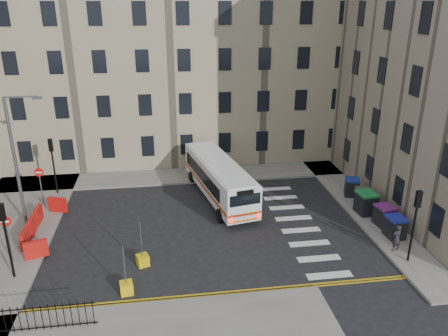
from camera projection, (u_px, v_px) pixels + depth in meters
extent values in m
plane|color=black|center=(234.00, 225.00, 27.54)|extent=(120.00, 120.00, 0.00)
cube|color=slate|center=(142.00, 178.00, 34.66)|extent=(36.00, 3.20, 0.15)
cube|color=slate|center=(344.00, 190.00, 32.42)|extent=(2.40, 26.00, 0.15)
cube|color=slate|center=(5.00, 232.00, 26.57)|extent=(6.00, 22.00, 0.15)
cube|color=gray|center=(127.00, 65.00, 38.05)|extent=(38.00, 10.50, 16.00)
cylinder|color=black|center=(412.00, 234.00, 22.98)|extent=(0.12, 0.12, 3.20)
cube|color=black|center=(418.00, 199.00, 22.25)|extent=(0.28, 0.22, 0.90)
cylinder|color=black|center=(55.00, 172.00, 31.31)|extent=(0.12, 0.12, 3.20)
cube|color=black|center=(51.00, 145.00, 30.58)|extent=(0.28, 0.22, 0.90)
cylinder|color=black|center=(9.00, 249.00, 21.61)|extent=(0.12, 0.12, 3.20)
cube|color=black|center=(1.00, 212.00, 20.88)|extent=(0.28, 0.22, 0.90)
cylinder|color=#595B5E|center=(16.00, 163.00, 26.16)|extent=(0.20, 0.20, 8.00)
cube|color=#595B5E|center=(3.00, 96.00, 24.70)|extent=(0.50, 0.22, 0.14)
cylinder|color=#595B5E|center=(41.00, 189.00, 29.54)|extent=(0.08, 0.08, 2.40)
cube|color=red|center=(38.00, 168.00, 29.00)|extent=(0.60, 0.04, 0.60)
cylinder|color=#595B5E|center=(9.00, 242.00, 23.08)|extent=(0.08, 0.08, 2.40)
cube|color=red|center=(4.00, 216.00, 22.54)|extent=(0.60, 0.04, 0.60)
cube|color=red|center=(25.00, 238.00, 24.75)|extent=(0.25, 1.25, 1.00)
cube|color=red|center=(32.00, 226.00, 26.14)|extent=(0.25, 1.25, 1.00)
cube|color=red|center=(38.00, 214.00, 27.52)|extent=(0.25, 1.25, 1.00)
cube|color=red|center=(58.00, 205.00, 28.85)|extent=(1.26, 0.66, 1.00)
cube|color=red|center=(36.00, 249.00, 23.67)|extent=(1.26, 0.66, 1.00)
cube|color=black|center=(3.00, 331.00, 18.37)|extent=(7.80, 0.04, 0.04)
cube|color=white|center=(219.00, 177.00, 30.85)|extent=(4.12, 10.16, 2.25)
cube|color=black|center=(202.00, 175.00, 30.83)|extent=(1.59, 7.79, 0.90)
cube|color=black|center=(232.00, 171.00, 31.54)|extent=(1.59, 7.79, 0.90)
cube|color=black|center=(199.00, 153.00, 35.14)|extent=(1.96, 0.44, 0.99)
cube|color=black|center=(245.00, 200.00, 26.32)|extent=(1.96, 0.44, 0.72)
cube|color=#A4320E|center=(204.00, 187.00, 30.69)|extent=(1.91, 9.55, 0.16)
cube|color=#A4320E|center=(234.00, 182.00, 31.40)|extent=(1.91, 9.55, 0.16)
cube|color=#FF0C0C|center=(231.00, 220.00, 26.47)|extent=(0.20, 0.09, 0.36)
cube|color=#FF0C0C|center=(258.00, 216.00, 27.02)|extent=(0.20, 0.09, 0.36)
cylinder|color=black|center=(191.00, 177.00, 33.84)|extent=(0.42, 0.93, 0.90)
cylinder|color=black|center=(219.00, 174.00, 34.54)|extent=(0.42, 0.93, 0.90)
cylinder|color=black|center=(220.00, 216.00, 27.81)|extent=(0.42, 0.93, 0.90)
cylinder|color=black|center=(252.00, 210.00, 28.51)|extent=(0.42, 0.93, 0.90)
cube|color=black|center=(395.00, 228.00, 25.74)|extent=(1.00, 1.14, 1.16)
cube|color=navy|center=(396.00, 218.00, 25.51)|extent=(1.05, 1.19, 0.12)
cube|color=black|center=(384.00, 216.00, 27.09)|extent=(1.11, 1.24, 1.17)
cube|color=#611B68|center=(386.00, 207.00, 26.86)|extent=(1.17, 1.30, 0.12)
cube|color=black|center=(366.00, 204.00, 28.62)|extent=(1.18, 1.34, 1.32)
cube|color=#1A7736|center=(367.00, 194.00, 28.35)|extent=(1.24, 1.40, 0.14)
cube|color=black|center=(362.00, 199.00, 29.58)|extent=(1.20, 1.30, 1.13)
cube|color=#3C3C3E|center=(363.00, 190.00, 29.36)|extent=(1.26, 1.36, 0.12)
cube|color=black|center=(352.00, 188.00, 31.27)|extent=(1.26, 1.35, 1.15)
cube|color=navy|center=(353.00, 180.00, 31.05)|extent=(1.33, 1.42, 0.12)
imported|color=black|center=(397.00, 238.00, 24.23)|extent=(0.66, 0.52, 1.58)
cube|color=#D0B90B|center=(143.00, 260.00, 23.30)|extent=(0.76, 0.76, 0.60)
cube|color=yellow|center=(127.00, 288.00, 21.05)|extent=(0.69, 0.69, 0.60)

